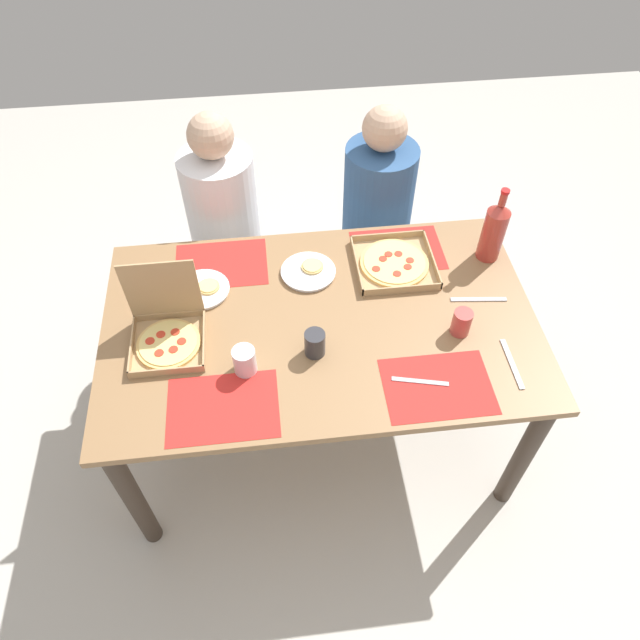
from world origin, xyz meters
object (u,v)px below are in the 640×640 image
at_px(diner_left_seat, 227,238).
at_px(diner_right_seat, 375,228).
at_px(pizza_box_center, 167,332).
at_px(pizza_box_corner_left, 394,263).
at_px(plate_far_left, 309,271).
at_px(cup_dark, 245,361).
at_px(cup_clear_right, 462,322).
at_px(soda_bottle, 494,230).
at_px(plate_far_right, 203,289).
at_px(cup_red, 315,343).

relative_size(diner_left_seat, diner_right_seat, 1.02).
height_order(pizza_box_center, pizza_box_corner_left, pizza_box_center).
height_order(plate_far_left, diner_right_seat, diner_right_seat).
bearing_deg(plate_far_left, diner_right_seat, 53.41).
xyz_separation_m(plate_far_left, diner_left_seat, (-0.34, 0.50, -0.24)).
bearing_deg(plate_far_left, cup_dark, -120.95).
xyz_separation_m(cup_clear_right, diner_left_seat, (-0.84, 0.85, -0.28)).
bearing_deg(pizza_box_center, diner_right_seat, 40.83).
bearing_deg(soda_bottle, cup_clear_right, -120.10).
relative_size(plate_far_left, plate_far_right, 1.04).
bearing_deg(cup_dark, diner_right_seat, 55.94).
bearing_deg(pizza_box_center, cup_clear_right, -4.45).
relative_size(cup_dark, cup_red, 1.04).
bearing_deg(soda_bottle, plate_far_right, -176.66).
distance_m(pizza_box_center, cup_clear_right, 1.03).
bearing_deg(cup_clear_right, cup_dark, -174.09).
distance_m(cup_red, diner_right_seat, 1.01).
distance_m(plate_far_right, cup_dark, 0.41).
bearing_deg(cup_clear_right, cup_red, -176.46).
bearing_deg(plate_far_right, cup_red, -40.88).
relative_size(plate_far_right, cup_dark, 2.03).
relative_size(plate_far_left, cup_dark, 2.11).
relative_size(cup_dark, cup_clear_right, 1.02).
distance_m(cup_red, diner_left_seat, 0.98).
bearing_deg(cup_clear_right, pizza_box_center, 175.55).
distance_m(soda_bottle, diner_left_seat, 1.22).
height_order(soda_bottle, diner_right_seat, diner_right_seat).
bearing_deg(pizza_box_corner_left, cup_red, -132.51).
distance_m(soda_bottle, cup_clear_right, 0.43).
distance_m(pizza_box_corner_left, cup_red, 0.53).
bearing_deg(cup_dark, plate_far_left, 59.05).
height_order(pizza_box_corner_left, cup_red, cup_red).
xyz_separation_m(pizza_box_center, cup_clear_right, (1.03, -0.08, 0.00)).
bearing_deg(cup_red, diner_right_seat, 66.27).
xyz_separation_m(pizza_box_center, soda_bottle, (1.24, 0.29, 0.09)).
distance_m(pizza_box_corner_left, plate_far_left, 0.34).
bearing_deg(cup_clear_right, diner_right_seat, 98.92).
bearing_deg(cup_clear_right, plate_far_right, 161.55).
distance_m(plate_far_left, cup_dark, 0.51).
relative_size(pizza_box_center, soda_bottle, 0.90).
bearing_deg(pizza_box_center, plate_far_left, 27.59).
relative_size(plate_far_right, diner_left_seat, 0.18).
height_order(plate_far_right, diner_right_seat, diner_right_seat).
height_order(diner_left_seat, diner_right_seat, diner_left_seat).
bearing_deg(diner_left_seat, plate_far_left, -55.82).
height_order(pizza_box_corner_left, diner_right_seat, diner_right_seat).
height_order(plate_far_right, diner_left_seat, diner_left_seat).
height_order(soda_bottle, cup_red, soda_bottle).
xyz_separation_m(soda_bottle, diner_right_seat, (-0.35, 0.48, -0.37)).
height_order(soda_bottle, cup_clear_right, soda_bottle).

